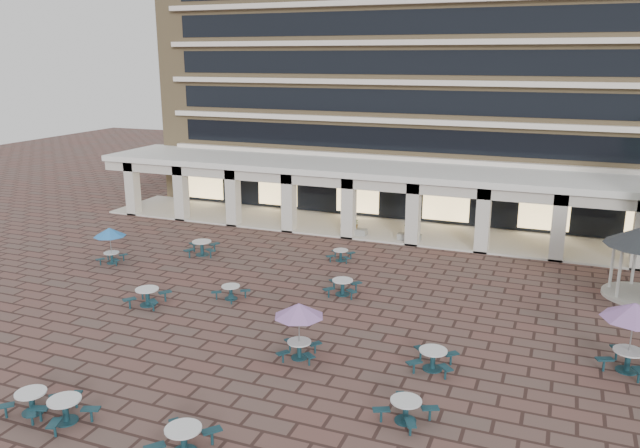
{
  "coord_description": "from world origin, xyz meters",
  "views": [
    {
      "loc": [
        10.47,
        -24.49,
        11.35
      ],
      "look_at": [
        -0.38,
        3.0,
        3.42
      ],
      "focal_mm": 35.0,
      "sensor_mm": 36.0,
      "label": 1
    }
  ],
  "objects_px": {
    "picnic_table_2": "(184,438)",
    "planter_right": "(410,233)",
    "picnic_table_0": "(32,400)",
    "picnic_table_1": "(65,408)",
    "planter_left": "(355,230)"
  },
  "relations": [
    {
      "from": "picnic_table_1",
      "to": "planter_right",
      "type": "height_order",
      "value": "planter_right"
    },
    {
      "from": "picnic_table_2",
      "to": "planter_left",
      "type": "distance_m",
      "value": 24.04
    },
    {
      "from": "picnic_table_0",
      "to": "picnic_table_2",
      "type": "xyz_separation_m",
      "value": [
        5.87,
        0.0,
        0.04
      ]
    },
    {
      "from": "picnic_table_0",
      "to": "picnic_table_2",
      "type": "distance_m",
      "value": 5.87
    },
    {
      "from": "planter_right",
      "to": "planter_left",
      "type": "bearing_deg",
      "value": 180.0
    },
    {
      "from": "picnic_table_1",
      "to": "planter_left",
      "type": "xyz_separation_m",
      "value": [
        1.84,
        23.9,
        -0.05
      ]
    },
    {
      "from": "picnic_table_1",
      "to": "planter_right",
      "type": "relative_size",
      "value": 1.46
    },
    {
      "from": "planter_right",
      "to": "picnic_table_2",
      "type": "bearing_deg",
      "value": -92.37
    },
    {
      "from": "picnic_table_0",
      "to": "picnic_table_2",
      "type": "relative_size",
      "value": 0.87
    },
    {
      "from": "picnic_table_0",
      "to": "picnic_table_1",
      "type": "xyz_separation_m",
      "value": [
        1.41,
        0.0,
        0.02
      ]
    },
    {
      "from": "picnic_table_0",
      "to": "planter_left",
      "type": "distance_m",
      "value": 24.12
    },
    {
      "from": "picnic_table_1",
      "to": "picnic_table_2",
      "type": "distance_m",
      "value": 4.46
    },
    {
      "from": "picnic_table_1",
      "to": "planter_right",
      "type": "distance_m",
      "value": 24.51
    },
    {
      "from": "picnic_table_2",
      "to": "planter_right",
      "type": "relative_size",
      "value": 1.31
    },
    {
      "from": "picnic_table_1",
      "to": "planter_left",
      "type": "relative_size",
      "value": 1.46
    }
  ]
}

